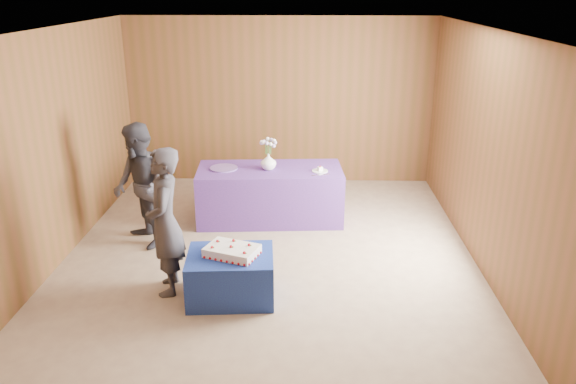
{
  "coord_description": "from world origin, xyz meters",
  "views": [
    {
      "loc": [
        0.44,
        -6.12,
        3.15
      ],
      "look_at": [
        0.23,
        0.1,
        0.85
      ],
      "focal_mm": 35.0,
      "sensor_mm": 36.0,
      "label": 1
    }
  ],
  "objects_px": {
    "sheet_cake": "(232,251)",
    "guest_left": "(165,222)",
    "vase": "(268,162)",
    "guest_right": "(140,186)",
    "cake_table": "(231,276)",
    "serving_table": "(270,194)"
  },
  "relations": [
    {
      "from": "serving_table",
      "to": "guest_left",
      "type": "xyz_separation_m",
      "value": [
        -0.97,
        -2.02,
        0.43
      ]
    },
    {
      "from": "sheet_cake",
      "to": "guest_left",
      "type": "height_order",
      "value": "guest_left"
    },
    {
      "from": "cake_table",
      "to": "guest_left",
      "type": "relative_size",
      "value": 0.56
    },
    {
      "from": "sheet_cake",
      "to": "guest_right",
      "type": "bearing_deg",
      "value": 156.06
    },
    {
      "from": "cake_table",
      "to": "serving_table",
      "type": "distance_m",
      "value": 2.18
    },
    {
      "from": "cake_table",
      "to": "vase",
      "type": "distance_m",
      "value": 2.23
    },
    {
      "from": "serving_table",
      "to": "guest_right",
      "type": "xyz_separation_m",
      "value": [
        -1.56,
        -0.9,
        0.42
      ]
    },
    {
      "from": "guest_left",
      "to": "guest_right",
      "type": "relative_size",
      "value": 1.01
    },
    {
      "from": "serving_table",
      "to": "vase",
      "type": "xyz_separation_m",
      "value": [
        -0.02,
        -0.02,
        0.49
      ]
    },
    {
      "from": "vase",
      "to": "guest_left",
      "type": "xyz_separation_m",
      "value": [
        -0.96,
        -2.0,
        -0.06
      ]
    },
    {
      "from": "cake_table",
      "to": "vase",
      "type": "bearing_deg",
      "value": 78.48
    },
    {
      "from": "cake_table",
      "to": "vase",
      "type": "relative_size",
      "value": 4.02
    },
    {
      "from": "guest_left",
      "to": "guest_right",
      "type": "bearing_deg",
      "value": -162.56
    },
    {
      "from": "vase",
      "to": "guest_right",
      "type": "bearing_deg",
      "value": -150.54
    },
    {
      "from": "vase",
      "to": "guest_right",
      "type": "height_order",
      "value": "guest_right"
    },
    {
      "from": "sheet_cake",
      "to": "vase",
      "type": "xyz_separation_m",
      "value": [
        0.24,
        2.13,
        0.31
      ]
    },
    {
      "from": "cake_table",
      "to": "vase",
      "type": "height_order",
      "value": "vase"
    },
    {
      "from": "sheet_cake",
      "to": "guest_left",
      "type": "bearing_deg",
      "value": -170.43
    },
    {
      "from": "cake_table",
      "to": "guest_right",
      "type": "height_order",
      "value": "guest_right"
    },
    {
      "from": "serving_table",
      "to": "guest_right",
      "type": "bearing_deg",
      "value": -153.99
    },
    {
      "from": "cake_table",
      "to": "vase",
      "type": "xyz_separation_m",
      "value": [
        0.27,
        2.13,
        0.61
      ]
    },
    {
      "from": "guest_right",
      "to": "serving_table",
      "type": "bearing_deg",
      "value": 85.6
    }
  ]
}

